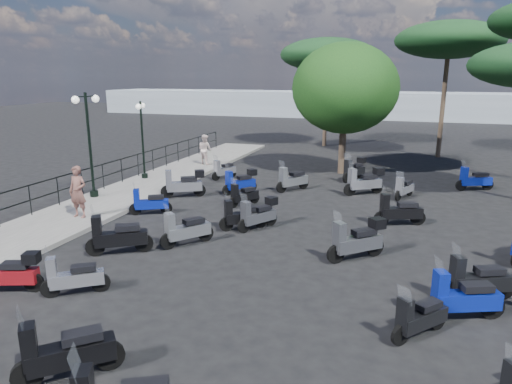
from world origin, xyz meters
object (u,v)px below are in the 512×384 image
(lamp_post_2, at_px, (142,135))
(pedestrian_far, at_px, (205,149))
(scooter_19, at_px, (357,240))
(scooter_5, at_px, (224,170))
(scooter_21, at_px, (364,182))
(scooter_26, at_px, (399,212))
(scooter_14, at_px, (242,216))
(scooter_7, at_px, (74,278))
(scooter_15, at_px, (292,180))
(pine_2, at_px, (327,55))
(scooter_4, at_px, (184,184))
(scooter_13, at_px, (66,353))
(lamp_post_1, at_px, (89,139))
(scooter_10, at_px, (243,196))
(scooter_9, at_px, (258,215))
(scooter_8, at_px, (186,230))
(scooter_20, at_px, (404,188))
(scooter_16, at_px, (354,170))
(pine_0, at_px, (449,40))
(scooter_17, at_px, (463,298))
(woman, at_px, (78,192))
(scooter_24, at_px, (477,281))
(broadleaf_tree, at_px, (345,89))
(scooter_27, at_px, (474,180))
(scooter_11, at_px, (240,182))
(scooter_2, at_px, (118,237))
(scooter_18, at_px, (419,318))
(scooter_1, at_px, (8,273))

(lamp_post_2, distance_m, pedestrian_far, 4.53)
(scooter_19, bearing_deg, scooter_5, -0.72)
(scooter_21, bearing_deg, scooter_26, 164.36)
(pedestrian_far, relative_size, scooter_14, 1.19)
(scooter_7, bearing_deg, scooter_15, -47.48)
(scooter_15, xyz_separation_m, pine_2, (-1.04, 13.62, 5.84))
(pedestrian_far, height_order, scooter_4, pedestrian_far)
(scooter_13, bearing_deg, lamp_post_1, -7.10)
(scooter_10, xyz_separation_m, scooter_15, (1.22, 2.90, 0.08))
(lamp_post_1, height_order, scooter_4, lamp_post_1)
(scooter_9, distance_m, scooter_15, 5.37)
(scooter_7, relative_size, scooter_19, 0.89)
(scooter_8, height_order, scooter_20, scooter_8)
(scooter_16, height_order, pine_0, pine_0)
(scooter_7, distance_m, scooter_17, 8.58)
(woman, height_order, scooter_9, woman)
(scooter_24, relative_size, pine_0, 0.20)
(broadleaf_tree, distance_m, pine_2, 9.68)
(scooter_19, bearing_deg, scooter_13, 106.97)
(lamp_post_1, xyz_separation_m, scooter_19, (10.90, -2.90, -1.98))
(lamp_post_2, distance_m, scooter_19, 12.80)
(lamp_post_1, height_order, scooter_7, lamp_post_1)
(pedestrian_far, height_order, pine_2, pine_2)
(scooter_5, bearing_deg, scooter_20, -162.30)
(scooter_5, bearing_deg, scooter_19, 156.39)
(scooter_15, relative_size, pine_0, 0.19)
(scooter_7, bearing_deg, scooter_27, -71.36)
(woman, xyz_separation_m, scooter_20, (10.69, 6.80, -0.63))
(scooter_26, bearing_deg, pedestrian_far, 33.95)
(scooter_27, bearing_deg, scooter_17, 149.40)
(scooter_17, bearing_deg, scooter_11, 21.08)
(scooter_10, bearing_deg, woman, 69.59)
(scooter_8, bearing_deg, scooter_5, -37.06)
(scooter_2, bearing_deg, scooter_18, -134.68)
(scooter_21, bearing_deg, scooter_5, 45.46)
(pedestrian_far, relative_size, scooter_9, 1.12)
(scooter_2, distance_m, scooter_5, 10.04)
(scooter_8, distance_m, scooter_17, 7.70)
(scooter_9, relative_size, pine_2, 0.20)
(scooter_8, xyz_separation_m, scooter_20, (6.08, 7.74, -0.06))
(scooter_1, relative_size, scooter_5, 1.07)
(scooter_2, bearing_deg, lamp_post_2, -4.68)
(scooter_16, xyz_separation_m, scooter_19, (1.25, -9.92, 0.02))
(scooter_13, height_order, scooter_26, scooter_13)
(lamp_post_1, height_order, scooter_16, lamp_post_1)
(scooter_5, relative_size, scooter_18, 1.21)
(lamp_post_2, xyz_separation_m, scooter_5, (3.46, 1.62, -1.80))
(scooter_9, height_order, broadleaf_tree, broadleaf_tree)
(scooter_9, height_order, scooter_16, scooter_16)
(scooter_19, xyz_separation_m, scooter_21, (-0.52, 7.33, 0.01))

